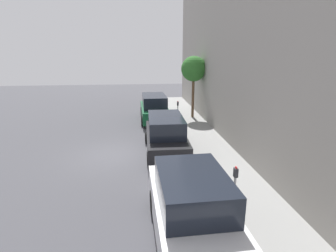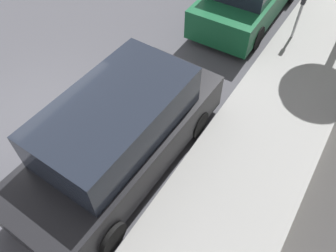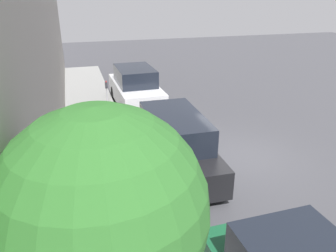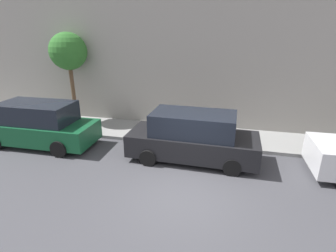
# 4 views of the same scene
# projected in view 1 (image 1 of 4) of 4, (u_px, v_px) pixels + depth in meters

# --- Properties ---
(ground_plane) EXTENTS (60.00, 60.00, 0.00)m
(ground_plane) POSITION_uv_depth(u_px,v_px,m) (118.00, 155.00, 13.12)
(ground_plane) COLOR #424247
(sidewalk) EXTENTS (2.41, 32.00, 0.15)m
(sidewalk) POSITION_uv_depth(u_px,v_px,m) (209.00, 149.00, 13.61)
(sidewalk) COLOR gray
(sidewalk) RESTS_ON ground_plane
(building_facade) EXTENTS (2.00, 32.00, 13.17)m
(building_facade) POSITION_uv_depth(u_px,v_px,m) (262.00, 15.00, 12.08)
(building_facade) COLOR gray
(building_facade) RESTS_ON ground_plane
(parked_suv_nearest) EXTENTS (2.08, 4.84, 1.98)m
(parked_suv_nearest) POSITION_uv_depth(u_px,v_px,m) (192.00, 210.00, 6.91)
(parked_suv_nearest) COLOR silver
(parked_suv_nearest) RESTS_ON ground_plane
(parked_minivan_second) EXTENTS (2.02, 4.94, 1.90)m
(parked_minivan_second) POSITION_uv_depth(u_px,v_px,m) (166.00, 135.00, 13.18)
(parked_minivan_second) COLOR black
(parked_minivan_second) RESTS_ON ground_plane
(parked_minivan_third) EXTENTS (2.02, 4.93, 1.90)m
(parked_minivan_third) POSITION_uv_depth(u_px,v_px,m) (154.00, 108.00, 19.55)
(parked_minivan_third) COLOR #14512D
(parked_minivan_third) RESTS_ON ground_plane
(parking_meter_near) EXTENTS (0.11, 0.15, 1.51)m
(parking_meter_near) POSITION_uv_depth(u_px,v_px,m) (235.00, 185.00, 7.94)
(parking_meter_near) COLOR #ADADB2
(parking_meter_near) RESTS_ON sidewalk
(parking_meter_far) EXTENTS (0.11, 0.15, 1.39)m
(parking_meter_far) POSITION_uv_depth(u_px,v_px,m) (178.00, 108.00, 19.11)
(parking_meter_far) COLOR #ADADB2
(parking_meter_far) RESTS_ON sidewalk
(street_tree) EXTENTS (1.85, 1.85, 4.55)m
(street_tree) POSITION_uv_depth(u_px,v_px,m) (194.00, 69.00, 19.18)
(street_tree) COLOR brown
(street_tree) RESTS_ON sidewalk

